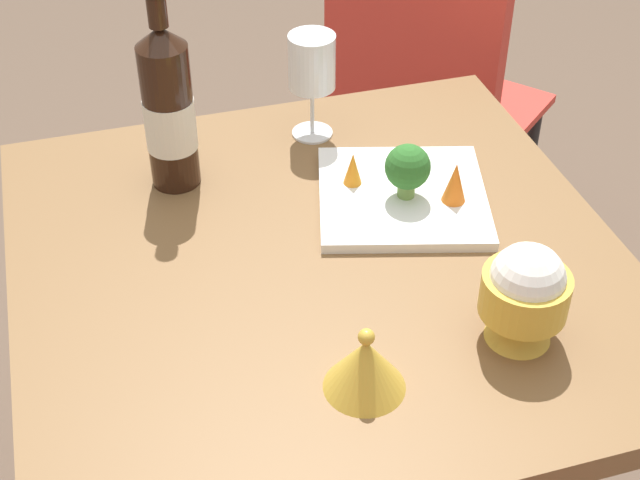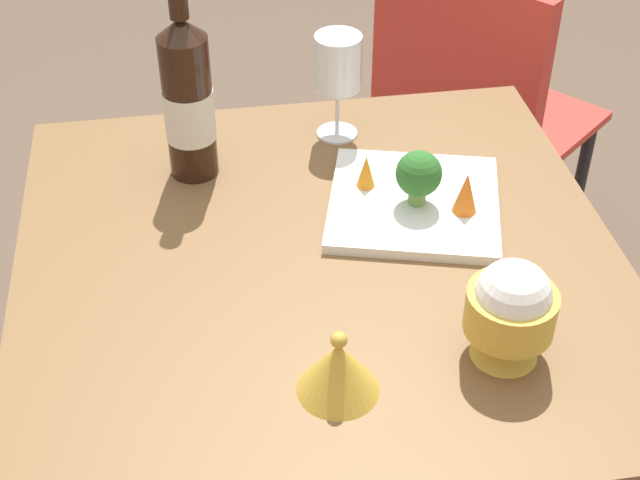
% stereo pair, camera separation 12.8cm
% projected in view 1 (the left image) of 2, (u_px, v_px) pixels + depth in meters
% --- Properties ---
extents(dining_table, '(0.85, 0.85, 0.72)m').
position_uv_depth(dining_table, '(320.00, 304.00, 1.35)').
color(dining_table, brown).
rests_on(dining_table, ground_plane).
extents(chair_near_window, '(0.56, 0.56, 0.85)m').
position_uv_depth(chair_near_window, '(424.00, 96.00, 2.03)').
color(chair_near_window, red).
rests_on(chair_near_window, ground_plane).
extents(wine_bottle, '(0.08, 0.08, 0.33)m').
position_uv_depth(wine_bottle, '(168.00, 108.00, 1.36)').
color(wine_bottle, black).
rests_on(wine_bottle, dining_table).
extents(wine_glass, '(0.08, 0.08, 0.18)m').
position_uv_depth(wine_glass, '(312.00, 65.00, 1.47)').
color(wine_glass, white).
rests_on(wine_glass, dining_table).
extents(rice_bowl, '(0.11, 0.11, 0.14)m').
position_uv_depth(rice_bowl, '(525.00, 293.00, 1.13)').
color(rice_bowl, gold).
rests_on(rice_bowl, dining_table).
extents(rice_bowl_lid, '(0.10, 0.10, 0.09)m').
position_uv_depth(rice_bowl_lid, '(365.00, 364.00, 1.08)').
color(rice_bowl_lid, gold).
rests_on(rice_bowl_lid, dining_table).
extents(serving_plate, '(0.31, 0.31, 0.02)m').
position_uv_depth(serving_plate, '(402.00, 197.00, 1.39)').
color(serving_plate, white).
rests_on(serving_plate, dining_table).
extents(broccoli_floret, '(0.07, 0.07, 0.09)m').
position_uv_depth(broccoli_floret, '(408.00, 168.00, 1.35)').
color(broccoli_floret, '#729E4C').
rests_on(broccoli_floret, serving_plate).
extents(carrot_garnish_left, '(0.04, 0.04, 0.06)m').
position_uv_depth(carrot_garnish_left, '(455.00, 182.00, 1.35)').
color(carrot_garnish_left, orange).
rests_on(carrot_garnish_left, serving_plate).
extents(carrot_garnish_right, '(0.03, 0.03, 0.05)m').
position_uv_depth(carrot_garnish_right, '(353.00, 168.00, 1.39)').
color(carrot_garnish_right, orange).
rests_on(carrot_garnish_right, serving_plate).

